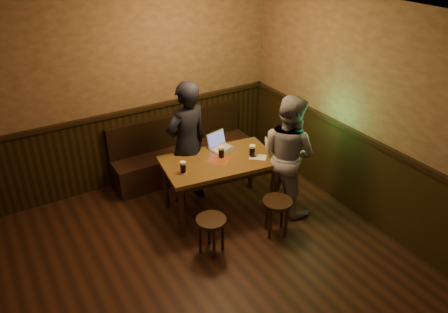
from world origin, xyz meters
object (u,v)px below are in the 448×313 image
pint_left (183,167)px  laptop (219,144)px  person_suit (187,144)px  pub_table (219,167)px  stool_left (211,226)px  pint_right (252,151)px  pint_mid (221,152)px  stool_right (277,207)px  bench (182,155)px  person_grey (288,154)px

pint_left → laptop: 0.79m
person_suit → pub_table: bearing=109.0°
stool_left → pint_right: pint_right is taller
pub_table → pint_mid: pint_mid is taller
stool_right → pint_right: bearing=84.0°
pub_table → pint_right: bearing=-10.7°
bench → stool_left: bearing=-105.8°
stool_right → pint_left: (-0.90, 0.77, 0.46)m
pint_mid → person_grey: size_ratio=0.10×
pint_left → laptop: bearing=25.5°
person_grey → person_suit: bearing=37.0°
stool_left → stool_right: bearing=-7.5°
bench → pint_left: 1.42m
pub_table → stool_right: pub_table is taller
bench → pint_right: (0.43, -1.28, 0.56)m
pub_table → person_grey: size_ratio=0.94×
pint_right → laptop: bearing=120.8°
stool_left → person_suit: person_suit is taller
bench → laptop: laptop is taller
person_suit → pint_left: bearing=47.5°
pint_left → pint_mid: (0.60, 0.09, 0.00)m
bench → laptop: (0.17, -0.85, 0.53)m
pint_left → person_grey: 1.40m
pint_mid → person_suit: person_suit is taller
stool_left → person_grey: 1.44m
pub_table → laptop: size_ratio=4.42×
pint_mid → laptop: laptop is taller
bench → person_grey: bearing=-62.3°
pub_table → person_suit: 0.54m
person_grey → laptop: bearing=28.1°
pint_right → person_grey: 0.47m
bench → pint_mid: 1.24m
stool_left → laptop: bearing=55.3°
pub_table → laptop: laptop is taller
stool_right → person_grey: person_grey is taller
pint_right → person_suit: size_ratio=0.09×
stool_left → stool_right: stool_right is taller
person_suit → laptop: bearing=150.8°
person_suit → person_grey: person_suit is taller
pint_mid → stool_right: bearing=-70.9°
stool_left → person_suit: 1.27m
pint_mid → pint_right: 0.41m
stool_right → pint_left: size_ratio=3.27×
pint_mid → laptop: (0.11, 0.25, -0.02)m
person_suit → person_grey: bearing=131.2°
pub_table → pint_mid: 0.19m
pint_left → person_grey: person_grey is taller
stool_left → pint_left: size_ratio=3.16×
pub_table → person_suit: (-0.24, 0.43, 0.21)m
stool_left → person_suit: size_ratio=0.27×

